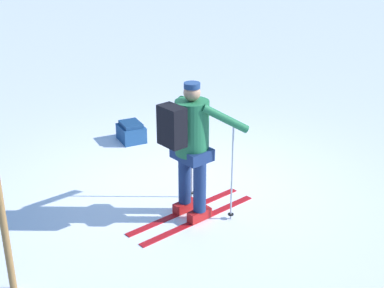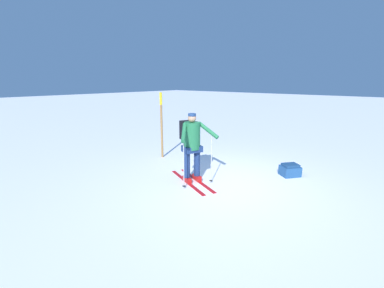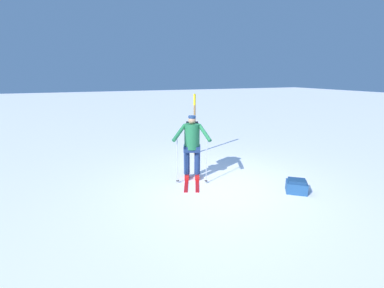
# 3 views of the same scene
# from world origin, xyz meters

# --- Properties ---
(ground_plane) EXTENTS (80.00, 80.00, 0.00)m
(ground_plane) POSITION_xyz_m (0.00, 0.00, 0.00)
(ground_plane) COLOR white
(skier) EXTENTS (1.70, 1.10, 1.65)m
(skier) POSITION_xyz_m (0.64, 0.43, 0.97)
(skier) COLOR red
(skier) RESTS_ON ground_plane
(dropped_backpack) EXTENTS (0.56, 0.58, 0.31)m
(dropped_backpack) POSITION_xyz_m (-1.04, -1.48, 0.15)
(dropped_backpack) COLOR navy
(dropped_backpack) RESTS_ON ground_plane
(trail_marker) EXTENTS (0.08, 0.08, 2.03)m
(trail_marker) POSITION_xyz_m (2.63, -0.47, 1.17)
(trail_marker) COLOR olive
(trail_marker) RESTS_ON ground_plane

